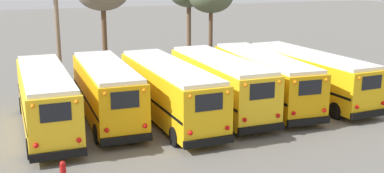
{
  "coord_description": "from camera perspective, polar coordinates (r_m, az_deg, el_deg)",
  "views": [
    {
      "loc": [
        -9.65,
        -25.52,
        8.21
      ],
      "look_at": [
        0.0,
        -0.52,
        1.63
      ],
      "focal_mm": 45.0,
      "sensor_mm": 36.0,
      "label": 1
    }
  ],
  "objects": [
    {
      "name": "school_bus_2",
      "position": [
        26.47,
        -2.78,
        -0.4
      ],
      "size": [
        2.85,
        10.82,
        3.17
      ],
      "color": "yellow",
      "rests_on": "ground"
    },
    {
      "name": "utility_pole",
      "position": [
        34.4,
        -15.61,
        6.06
      ],
      "size": [
        1.8,
        0.29,
        7.46
      ],
      "color": "#75604C",
      "rests_on": "ground"
    },
    {
      "name": "school_bus_5",
      "position": [
        31.52,
        13.69,
        1.4
      ],
      "size": [
        3.09,
        10.94,
        3.03
      ],
      "color": "yellow",
      "rests_on": "ground"
    },
    {
      "name": "fire_hydrant",
      "position": [
        19.5,
        -15.02,
        -9.92
      ],
      "size": [
        0.24,
        0.24,
        1.03
      ],
      "color": "#B21414",
      "rests_on": "ground"
    },
    {
      "name": "school_bus_4",
      "position": [
        29.91,
        8.47,
        1.04
      ],
      "size": [
        3.08,
        10.99,
        3.09
      ],
      "color": "#E5A00C",
      "rests_on": "ground"
    },
    {
      "name": "school_bus_3",
      "position": [
        27.9,
        3.32,
        0.42
      ],
      "size": [
        2.68,
        9.95,
        3.24
      ],
      "color": "yellow",
      "rests_on": "ground"
    },
    {
      "name": "ground_plane",
      "position": [
        28.49,
        -0.38,
        -2.94
      ],
      "size": [
        160.0,
        160.0,
        0.0
      ],
      "primitive_type": "plane",
      "color": "#66635E"
    },
    {
      "name": "school_bus_0",
      "position": [
        25.8,
        -16.93,
        -1.36
      ],
      "size": [
        2.51,
        10.22,
        3.19
      ],
      "color": "yellow",
      "rests_on": "ground"
    },
    {
      "name": "school_bus_1",
      "position": [
        26.59,
        -10.06,
        -0.5
      ],
      "size": [
        2.61,
        9.41,
        3.21
      ],
      "color": "#E5A00C",
      "rests_on": "ground"
    }
  ]
}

